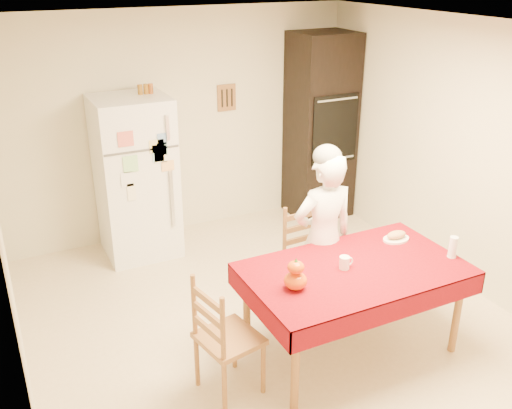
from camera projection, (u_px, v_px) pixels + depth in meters
floor at (274, 325)px, 4.98m from camera, size 4.50×4.50×0.00m
room_shell at (277, 148)px, 4.34m from camera, size 4.02×4.52×2.51m
refrigerator at (136, 178)px, 5.93m from camera, size 0.75×0.74×1.70m
oven_cabinet at (321, 127)px, 6.79m from camera, size 0.70×0.62×2.20m
dining_table at (354, 275)px, 4.41m from camera, size 1.70×1.00×0.76m
chair_far at (307, 253)px, 5.14m from camera, size 0.44×0.42×0.95m
chair_left at (222, 335)px, 4.02m from camera, size 0.47×0.49×0.95m
seated_woman at (323, 238)px, 4.82m from camera, size 0.58×0.39×1.54m
coffee_mug at (344, 263)px, 4.35m from camera, size 0.08×0.08×0.10m
pumpkin_lower at (295, 281)px, 4.08m from camera, size 0.17×0.17×0.13m
pumpkin_upper at (296, 267)px, 4.04m from camera, size 0.12×0.12×0.09m
wine_glass at (453, 247)px, 4.51m from camera, size 0.07×0.07×0.18m
bread_plate at (396, 239)px, 4.81m from camera, size 0.24×0.24×0.02m
bread_loaf at (396, 235)px, 4.79m from camera, size 0.18×0.10×0.06m
spice_jar_left at (140, 90)px, 5.67m from camera, size 0.05×0.05×0.10m
spice_jar_mid at (146, 89)px, 5.69m from camera, size 0.05×0.05×0.10m
spice_jar_right at (151, 89)px, 5.71m from camera, size 0.05×0.05×0.10m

